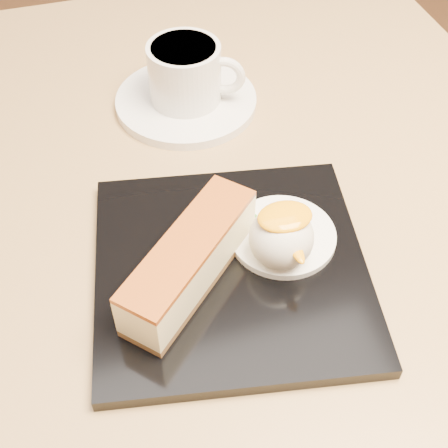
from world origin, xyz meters
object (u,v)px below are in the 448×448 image
object	(u,v)px
dessert_plate	(231,269)
coffee_cup	(186,72)
table	(174,303)
cheesecake	(190,261)
saucer	(186,101)
ice_cream_scoop	(281,238)

from	to	relation	value
dessert_plate	coffee_cup	distance (m)	0.23
table	cheesecake	bearing A→B (deg)	-89.35
dessert_plate	cheesecake	distance (m)	0.05
table	saucer	size ratio (longest dim) A/B	5.33
coffee_cup	saucer	bearing A→B (deg)	180.00
ice_cream_scoop	table	bearing A→B (deg)	128.01
dessert_plate	ice_cream_scoop	bearing A→B (deg)	-7.13
cheesecake	table	bearing A→B (deg)	46.87
table	dessert_plate	world-z (taller)	dessert_plate
dessert_plate	cheesecake	bearing A→B (deg)	-171.87
ice_cream_scoop	coffee_cup	bearing A→B (deg)	94.34
table	cheesecake	distance (m)	0.21
ice_cream_scoop	coffee_cup	distance (m)	0.24
table	dessert_plate	bearing A→B (deg)	-68.65
cheesecake	saucer	xyz separation A→B (m)	(0.06, 0.24, -0.03)
cheesecake	ice_cream_scoop	distance (m)	0.08
cheesecake	saucer	world-z (taller)	cheesecake
table	saucer	xyz separation A→B (m)	(0.06, 0.14, 0.16)
dessert_plate	ice_cream_scoop	size ratio (longest dim) A/B	4.22
dessert_plate	saucer	size ratio (longest dim) A/B	1.47
dessert_plate	saucer	bearing A→B (deg)	84.97
table	ice_cream_scoop	xyz separation A→B (m)	(0.08, -0.10, 0.19)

